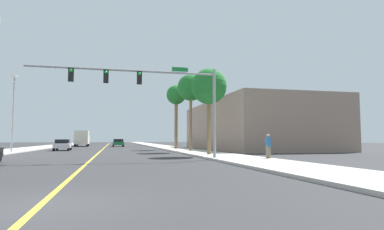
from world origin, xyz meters
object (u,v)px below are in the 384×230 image
car_silver (63,145)px  car_green (118,143)px  pedestrian (268,146)px  street_lamp (13,109)px  delivery_truck (82,138)px  palm_far (176,97)px  palm_near (209,87)px  palm_mid (191,88)px  traffic_signal_mast (152,87)px

car_silver → car_green: bearing=67.7°
pedestrian → street_lamp: bearing=176.5°
street_lamp → car_green: (10.50, 25.32, -3.64)m
delivery_truck → pedestrian: (15.72, -44.64, -0.64)m
palm_far → delivery_truck: palm_far is taller
palm_near → pedestrian: (2.16, -6.30, -4.81)m
street_lamp → palm_far: (17.67, 6.72, 2.64)m
palm_near → street_lamp: bearing=152.1°
car_silver → palm_near: bearing=-51.7°
palm_mid → traffic_signal_mast: bearing=-113.9°
traffic_signal_mast → palm_mid: (5.60, 12.64, 2.09)m
car_silver → pedestrian: bearing=-56.8°
palm_mid → car_silver: 17.40m
street_lamp → palm_mid: bearing=-4.0°
palm_mid → car_green: size_ratio=2.14×
palm_mid → car_green: (-7.26, 26.56, -6.16)m
car_green → delivery_truck: delivery_truck is taller
palm_near → palm_mid: 8.06m
palm_mid → palm_far: palm_far is taller
palm_far → car_green: (-7.17, 18.59, -6.28)m
palm_near → car_green: (-6.93, 34.54, -5.02)m
palm_mid → car_silver: (-14.06, 8.19, -6.18)m
traffic_signal_mast → palm_mid: bearing=66.1°
traffic_signal_mast → car_silver: traffic_signal_mast is taller
delivery_truck → pedestrian: delivery_truck is taller
pedestrian → palm_far: bearing=129.9°
street_lamp → delivery_truck: size_ratio=1.00×
palm_far → car_silver: palm_far is taller
car_silver → traffic_signal_mast: bearing=-69.9°
traffic_signal_mast → street_lamp: street_lamp is taller
street_lamp → car_silver: (3.70, 6.94, -3.66)m
traffic_signal_mast → delivery_truck: 43.92m
traffic_signal_mast → street_lamp: 18.47m
palm_far → palm_mid: bearing=-89.3°
car_green → pedestrian: bearing=-79.0°
street_lamp → palm_far: 19.09m
palm_far → car_silver: bearing=179.1°
traffic_signal_mast → car_silver: 22.85m
traffic_signal_mast → delivery_truck: size_ratio=1.60×
street_lamp → palm_near: 19.77m
street_lamp → pedestrian: bearing=-38.4°
palm_far → delivery_truck: 26.85m
traffic_signal_mast → palm_far: (5.51, 20.61, 2.20)m
palm_near → pedestrian: 8.21m
palm_near → pedestrian: size_ratio=4.51×
palm_mid → pedestrian: (1.83, -14.27, -5.96)m
palm_far → car_green: size_ratio=2.17×
palm_near → pedestrian: palm_near is taller
car_green → palm_far: bearing=-70.4°
traffic_signal_mast → pedestrian: size_ratio=7.65×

